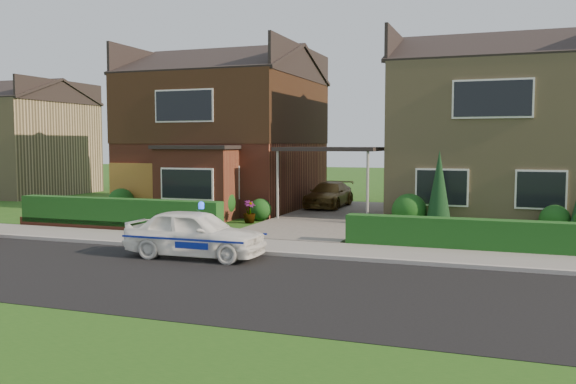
% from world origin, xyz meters
% --- Properties ---
extents(ground, '(120.00, 120.00, 0.00)m').
position_xyz_m(ground, '(0.00, 0.00, 0.00)').
color(ground, '#1D4A13').
rests_on(ground, ground).
extents(road, '(60.00, 6.00, 0.02)m').
position_xyz_m(road, '(0.00, 0.00, 0.00)').
color(road, black).
rests_on(road, ground).
extents(kerb, '(60.00, 0.16, 0.12)m').
position_xyz_m(kerb, '(0.00, 3.05, 0.06)').
color(kerb, '#9E9993').
rests_on(kerb, ground).
extents(sidewalk, '(60.00, 2.00, 0.10)m').
position_xyz_m(sidewalk, '(0.00, 4.10, 0.05)').
color(sidewalk, slate).
rests_on(sidewalk, ground).
extents(grass_verge, '(60.00, 4.00, 0.01)m').
position_xyz_m(grass_verge, '(0.00, -5.00, 0.00)').
color(grass_verge, '#1D4A13').
rests_on(grass_verge, ground).
extents(driveway, '(3.80, 12.00, 0.12)m').
position_xyz_m(driveway, '(0.00, 11.00, 0.06)').
color(driveway, '#666059').
rests_on(driveway, ground).
extents(house_left, '(7.50, 9.53, 7.25)m').
position_xyz_m(house_left, '(-5.78, 13.90, 3.81)').
color(house_left, brown).
rests_on(house_left, ground).
extents(house_right, '(7.50, 8.06, 7.25)m').
position_xyz_m(house_right, '(5.80, 13.99, 3.66)').
color(house_right, '#97845C').
rests_on(house_right, ground).
extents(carport_link, '(3.80, 3.00, 2.77)m').
position_xyz_m(carport_link, '(0.00, 10.95, 2.66)').
color(carport_link, black).
rests_on(carport_link, ground).
extents(garage_door, '(2.20, 0.10, 2.10)m').
position_xyz_m(garage_door, '(-8.25, 9.96, 1.05)').
color(garage_door, '#8A5E1E').
rests_on(garage_door, ground).
extents(dwarf_wall, '(7.70, 0.25, 0.36)m').
position_xyz_m(dwarf_wall, '(-5.80, 5.30, 0.18)').
color(dwarf_wall, brown).
rests_on(dwarf_wall, ground).
extents(hedge_left, '(7.50, 0.55, 0.90)m').
position_xyz_m(hedge_left, '(-5.80, 5.45, 0.00)').
color(hedge_left, '#123A13').
rests_on(hedge_left, ground).
extents(hedge_right, '(7.50, 0.55, 0.80)m').
position_xyz_m(hedge_right, '(5.80, 5.35, 0.00)').
color(hedge_right, '#123A13').
rests_on(hedge_right, ground).
extents(shrub_left_far, '(1.08, 1.08, 1.08)m').
position_xyz_m(shrub_left_far, '(-8.50, 9.50, 0.54)').
color(shrub_left_far, '#123A13').
rests_on(shrub_left_far, ground).
extents(shrub_left_mid, '(1.32, 1.32, 1.32)m').
position_xyz_m(shrub_left_mid, '(-4.00, 9.30, 0.66)').
color(shrub_left_mid, '#123A13').
rests_on(shrub_left_mid, ground).
extents(shrub_left_near, '(0.84, 0.84, 0.84)m').
position_xyz_m(shrub_left_near, '(-2.40, 9.60, 0.42)').
color(shrub_left_near, '#123A13').
rests_on(shrub_left_near, ground).
extents(shrub_right_near, '(1.20, 1.20, 1.20)m').
position_xyz_m(shrub_right_near, '(3.20, 9.40, 0.60)').
color(shrub_right_near, '#123A13').
rests_on(shrub_right_near, ground).
extents(shrub_right_mid, '(0.96, 0.96, 0.96)m').
position_xyz_m(shrub_right_mid, '(7.80, 9.50, 0.48)').
color(shrub_right_mid, '#123A13').
rests_on(shrub_right_mid, ground).
extents(conifer_a, '(0.90, 0.90, 2.60)m').
position_xyz_m(conifer_a, '(4.20, 9.20, 1.30)').
color(conifer_a, black).
rests_on(conifer_a, ground).
extents(neighbour_left, '(6.50, 7.00, 5.20)m').
position_xyz_m(neighbour_left, '(-20.00, 16.00, 2.60)').
color(neighbour_left, '#97845C').
rests_on(neighbour_left, ground).
extents(police_car, '(3.34, 3.66, 1.40)m').
position_xyz_m(police_car, '(-1.14, 2.14, 0.62)').
color(police_car, white).
rests_on(police_car, ground).
extents(driveway_car, '(1.55, 3.74, 1.08)m').
position_xyz_m(driveway_car, '(-1.00, 14.18, 0.66)').
color(driveway_car, brown).
rests_on(driveway_car, driveway).
extents(potted_plant_a, '(0.37, 0.26, 0.69)m').
position_xyz_m(potted_plant_a, '(-5.38, 6.00, 0.34)').
color(potted_plant_a, gray).
rests_on(potted_plant_a, ground).
extents(potted_plant_b, '(0.58, 0.55, 0.83)m').
position_xyz_m(potted_plant_b, '(-3.22, 6.81, 0.41)').
color(potted_plant_b, gray).
rests_on(potted_plant_b, ground).
extents(potted_plant_c, '(0.63, 0.63, 0.82)m').
position_xyz_m(potted_plant_c, '(-2.50, 8.79, 0.41)').
color(potted_plant_c, gray).
rests_on(potted_plant_c, ground).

